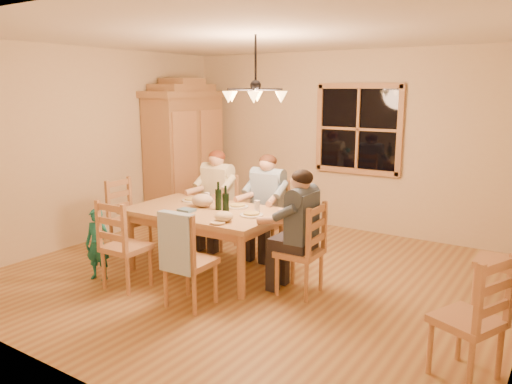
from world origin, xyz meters
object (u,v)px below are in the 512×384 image
Objects in this scene: chair_far_right at (267,234)px; adult_woman at (217,187)px; wine_bottle_a at (218,196)px; adult_slate_man at (300,216)px; chair_near_left at (127,260)px; chair_spare_back at (497,276)px; dining_table at (206,218)px; chair_near_right at (191,276)px; wine_bottle_b at (226,200)px; chair_far_left at (217,225)px; chair_end_right at (299,266)px; chair_spare_front at (465,339)px; chair_end_left at (131,232)px; adult_plaid_man at (267,193)px; armoire at (185,156)px; child at (98,244)px; chandelier at (256,94)px.

chair_far_right is 0.95m from adult_woman.
wine_bottle_a is (0.61, -0.76, 0.08)m from adult_woman.
adult_woman is 1.87m from adult_slate_man.
adult_slate_man reaches higher than chair_near_left.
dining_table is at bearing 106.68° from chair_spare_back.
chair_near_right is 0.98m from wine_bottle_b.
chair_end_right is at bearing 153.43° from chair_far_left.
dining_table is 1.28m from chair_end_right.
wine_bottle_a reaches higher than chair_spare_front.
wine_bottle_b is 0.33× the size of chair_spare_back.
adult_woman is (0.00, 0.00, 0.54)m from chair_far_left.
chair_end_left is at bearing 133.26° from chair_near_left.
chair_far_left is 0.54m from adult_woman.
wine_bottle_b is (0.04, -0.92, 0.08)m from adult_plaid_man.
armoire is at bearing -35.73° from chair_far_left.
adult_slate_man is at bearing 7.40° from wine_bottle_b.
adult_slate_man is at bearing 153.43° from adult_woman.
chair_near_right is 1.87m from chair_end_left.
dining_table is 1.25m from child.
adult_woman is (0.76, 0.86, 0.54)m from chair_end_left.
chair_near_right is at bearing 117.90° from chair_far_left.
wine_bottle_a is at bearing 127.18° from chair_far_left.
chandelier is at bearing 18.66° from dining_table.
chair_far_left is (1.38, -0.93, -0.75)m from armoire.
adult_plaid_man is 0.93m from wine_bottle_b.
wine_bottle_b is (0.82, -0.90, 0.62)m from chair_far_left.
chair_far_right is 1.13× the size of adult_slate_man.
chair_near_left is at bearing 64.80° from chair_far_right.
chair_near_right is at bearing 63.43° from chair_end_left.
dining_table is at bearing -43.49° from armoire.
armoire reaches higher than chair_spare_back.
chandelier is 1.20m from wine_bottle_b.
chair_end_right is at bearing 91.62° from chair_spare_front.
chair_end_left and chair_spare_back have the same top height.
chair_spare_back is (3.44, 1.71, 0.00)m from chair_near_left.
adult_plaid_man is (0.79, 0.02, 0.54)m from chair_far_left.
armoire is 2.32× the size of chair_near_right.
chair_spare_front is (2.56, 0.15, 0.00)m from chair_near_right.
wine_bottle_b is (-0.22, -0.27, -1.15)m from chandelier.
armoire reaches higher than dining_table.
chair_near_left is at bearing 116.21° from chair_spare_front.
armoire is 2.32× the size of chair_far_right.
chandelier is 2.29m from chair_near_left.
chandelier reaches higher than chair_far_right.
chair_far_right is at bearing 64.80° from chair_near_left.
chair_near_left is 1.87m from chair_end_right.
chandelier is 2.33× the size of wine_bottle_b.
wine_bottle_a is (-1.09, 0.03, 0.62)m from chair_end_right.
adult_slate_man reaches higher than chair_near_right.
chair_near_left is 1.95m from adult_slate_man.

